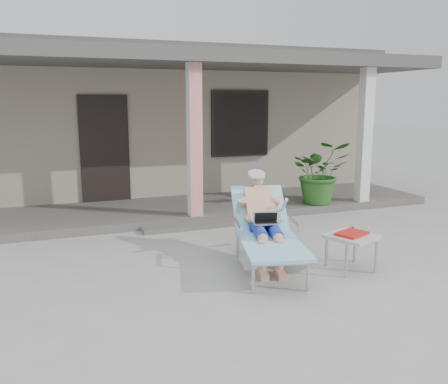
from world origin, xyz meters
name	(u,v)px	position (x,y,z in m)	size (l,w,h in m)	color
ground	(243,261)	(0.00, 0.00, 0.00)	(60.00, 60.00, 0.00)	#9E9E99
house	(144,120)	(0.00, 6.50, 1.67)	(10.40, 5.40, 3.30)	gray
porch_deck	(182,209)	(0.00, 3.00, 0.07)	(10.00, 2.00, 0.15)	#605B56
porch_overhang	(181,64)	(0.00, 2.95, 2.79)	(10.00, 2.30, 2.85)	silver
porch_step	(201,226)	(0.00, 1.85, 0.04)	(2.00, 0.30, 0.07)	#605B56
lounger	(265,208)	(0.22, -0.21, 0.77)	(1.16, 2.00, 1.26)	#B7B7BC
side_table	(351,238)	(1.17, -0.77, 0.42)	(0.72, 0.72, 0.49)	#ABABA6
potted_palm	(320,172)	(2.58, 2.25, 0.77)	(1.11, 0.96, 1.24)	#26591E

